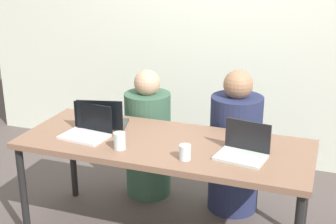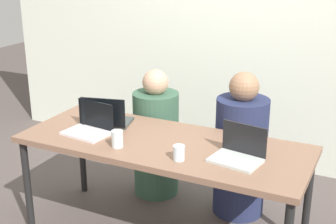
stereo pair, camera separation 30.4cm
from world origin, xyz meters
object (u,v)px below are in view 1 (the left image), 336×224
at_px(laptop_front_right, 243,150).
at_px(water_glass_left, 120,142).
at_px(person_on_right, 235,149).
at_px(person_on_left, 148,140).
at_px(laptop_back_left, 103,121).
at_px(water_glass_right, 185,153).
at_px(laptop_front_left, 87,130).

distance_m(laptop_front_right, water_glass_left, 0.76).
relative_size(person_on_right, laptop_front_right, 3.47).
bearing_deg(water_glass_left, person_on_right, 53.75).
xyz_separation_m(person_on_left, laptop_front_right, (0.88, -0.64, 0.31)).
xyz_separation_m(laptop_back_left, water_glass_right, (0.71, -0.31, -0.01)).
xyz_separation_m(person_on_right, laptop_back_left, (-0.85, -0.48, 0.29)).
bearing_deg(laptop_front_left, water_glass_left, -15.54).
bearing_deg(water_glass_right, person_on_left, 125.43).
bearing_deg(laptop_back_left, person_on_left, -120.45).
bearing_deg(laptop_back_left, laptop_front_left, 69.58).
bearing_deg(person_on_right, person_on_left, 15.77).
bearing_deg(person_on_left, water_glass_left, 94.71).
distance_m(laptop_back_left, laptop_front_left, 0.18).
distance_m(person_on_right, laptop_front_left, 1.13).
height_order(water_glass_right, water_glass_left, water_glass_left).
relative_size(laptop_front_left, water_glass_right, 3.51).
distance_m(person_on_left, water_glass_right, 1.02).
xyz_separation_m(laptop_back_left, laptop_front_left, (-0.02, -0.18, -0.00)).
distance_m(laptop_back_left, water_glass_right, 0.77).
height_order(person_on_left, water_glass_right, person_on_left).
height_order(laptop_front_left, water_glass_left, laptop_front_left).
height_order(laptop_front_right, water_glass_left, laptop_front_right).
distance_m(person_on_left, person_on_right, 0.71).
relative_size(laptop_front_left, water_glass_left, 2.98).
bearing_deg(laptop_front_left, water_glass_right, -3.38).
xyz_separation_m(laptop_front_right, water_glass_right, (-0.32, -0.16, -0.01)).
distance_m(person_on_right, water_glass_right, 0.85).
height_order(laptop_back_left, laptop_front_right, laptop_back_left).
relative_size(laptop_back_left, laptop_front_right, 1.14).
relative_size(laptop_front_right, water_glass_left, 2.94).
xyz_separation_m(laptop_front_right, laptop_front_left, (-1.04, -0.03, 0.00)).
xyz_separation_m(laptop_front_left, water_glass_left, (0.30, -0.12, 0.00)).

